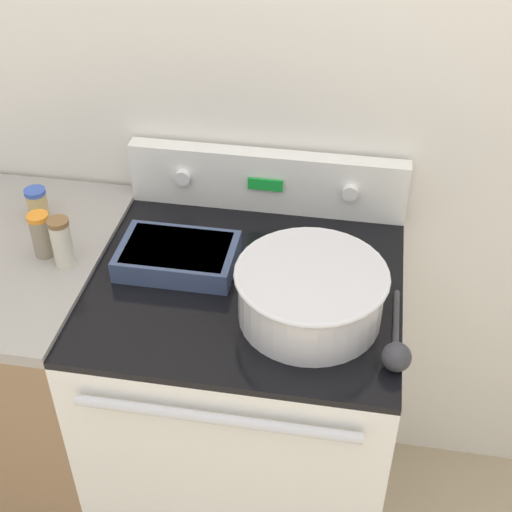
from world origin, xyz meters
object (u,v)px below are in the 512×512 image
casserole_dish (178,255)px  spice_jar_orange_cap (41,234)px  mixing_bowl (311,291)px  spice_jar_blue_cap (38,205)px  spice_jar_brown_cap (62,242)px  ladle (396,352)px

casserole_dish → spice_jar_orange_cap: bearing=-175.5°
mixing_bowl → spice_jar_blue_cap: (-0.72, 0.24, -0.01)m
casserole_dish → spice_jar_brown_cap: size_ratio=2.23×
spice_jar_orange_cap → casserole_dish: bearing=4.5°
casserole_dish → ladle: (0.51, -0.23, -0.00)m
mixing_bowl → spice_jar_brown_cap: spice_jar_brown_cap is taller
mixing_bowl → spice_jar_orange_cap: (-0.65, 0.10, -0.00)m
mixing_bowl → ladle: mixing_bowl is taller
mixing_bowl → ladle: size_ratio=1.27×
ladle → casserole_dish: bearing=155.9°
spice_jar_blue_cap → ladle: bearing=-20.5°
casserole_dish → spice_jar_orange_cap: (-0.32, -0.03, 0.04)m
spice_jar_orange_cap → ladle: bearing=-13.7°
spice_jar_brown_cap → spice_jar_orange_cap: bearing=157.4°
mixing_bowl → spice_jar_orange_cap: bearing=171.3°
spice_jar_brown_cap → spice_jar_orange_cap: 0.07m
casserole_dish → spice_jar_brown_cap: 0.27m
casserole_dish → ladle: bearing=-24.1°
mixing_bowl → spice_jar_orange_cap: size_ratio=2.90×
mixing_bowl → spice_jar_brown_cap: bearing=172.8°
spice_jar_orange_cap → spice_jar_blue_cap: bearing=117.4°
mixing_bowl → spice_jar_orange_cap: 0.66m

